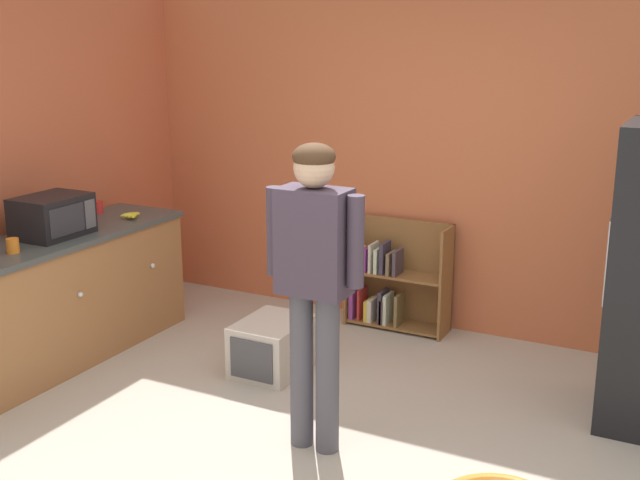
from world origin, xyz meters
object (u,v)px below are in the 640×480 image
at_px(pet_carrier, 273,346).
at_px(banana_bunch, 132,215).
at_px(standing_person, 314,269).
at_px(orange_cup, 13,246).
at_px(microwave, 52,216).
at_px(kitchen_counter, 47,302).
at_px(bookshelf, 392,282).
at_px(red_cup, 98,207).

xyz_separation_m(pet_carrier, banana_bunch, (-1.30, 0.16, 0.75)).
relative_size(standing_person, orange_cup, 18.06).
bearing_deg(standing_person, microwave, 172.45).
relative_size(kitchen_counter, banana_bunch, 14.60).
xyz_separation_m(kitchen_counter, bookshelf, (1.83, 1.79, -0.09)).
relative_size(pet_carrier, orange_cup, 5.81).
xyz_separation_m(standing_person, microwave, (-2.17, 0.29, -0.00)).
xyz_separation_m(kitchen_counter, red_cup, (-0.21, 0.79, 0.50)).
bearing_deg(red_cup, pet_carrier, -6.26).
bearing_deg(banana_bunch, orange_cup, -92.40).
distance_m(pet_carrier, microwave, 1.75).
height_order(kitchen_counter, orange_cup, orange_cup).
height_order(bookshelf, microwave, microwave).
bearing_deg(pet_carrier, microwave, -161.22).
height_order(pet_carrier, orange_cup, orange_cup).
relative_size(bookshelf, orange_cup, 8.95).
xyz_separation_m(bookshelf, standing_person, (0.34, -1.96, 0.68)).
relative_size(microwave, red_cup, 5.05).
distance_m(bookshelf, orange_cup, 2.80).
xyz_separation_m(kitchen_counter, pet_carrier, (1.44, 0.60, -0.27)).
relative_size(kitchen_counter, pet_carrier, 4.19).
bearing_deg(kitchen_counter, banana_bunch, 79.51).
height_order(kitchen_counter, red_cup, red_cup).
bearing_deg(standing_person, pet_carrier, 133.33).
bearing_deg(pet_carrier, standing_person, -46.67).
xyz_separation_m(standing_person, pet_carrier, (-0.73, 0.78, -0.86)).
height_order(kitchen_counter, standing_person, standing_person).
xyz_separation_m(kitchen_counter, orange_cup, (0.10, -0.33, 0.50)).
bearing_deg(orange_cup, kitchen_counter, 106.48).
bearing_deg(banana_bunch, standing_person, -24.80).
xyz_separation_m(pet_carrier, orange_cup, (-1.35, -0.93, 0.77)).
bearing_deg(microwave, kitchen_counter, -91.30).
relative_size(microwave, banana_bunch, 3.03).
xyz_separation_m(bookshelf, banana_bunch, (-1.69, -1.02, 0.57)).
distance_m(kitchen_counter, red_cup, 0.95).
bearing_deg(pet_carrier, banana_bunch, 172.88).
distance_m(standing_person, red_cup, 2.58).
height_order(bookshelf, red_cup, red_cup).
bearing_deg(kitchen_counter, microwave, 88.70).
xyz_separation_m(standing_person, banana_bunch, (-2.03, 0.94, -0.12)).
relative_size(kitchen_counter, bookshelf, 2.72).
bearing_deg(standing_person, bookshelf, 99.97).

